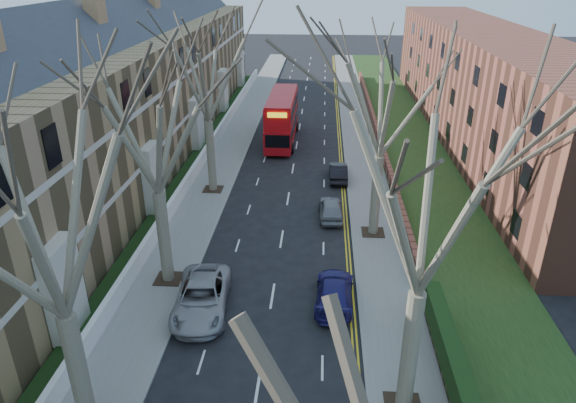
# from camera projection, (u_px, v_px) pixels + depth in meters

# --- Properties ---
(pavement_left) EXTENTS (3.00, 102.00, 0.12)m
(pavement_left) POSITION_uv_depth(u_px,v_px,m) (233.00, 143.00, 48.42)
(pavement_left) COLOR slate
(pavement_left) RESTS_ON ground
(pavement_right) EXTENTS (3.00, 102.00, 0.12)m
(pavement_right) POSITION_uv_depth(u_px,v_px,m) (361.00, 146.00, 47.69)
(pavement_right) COLOR slate
(pavement_right) RESTS_ON ground
(terrace_left) EXTENTS (9.70, 78.00, 13.60)m
(terrace_left) POSITION_uv_depth(u_px,v_px,m) (114.00, 106.00, 39.34)
(terrace_left) COLOR olive
(terrace_left) RESTS_ON ground
(flats_right) EXTENTS (13.97, 54.00, 10.00)m
(flats_right) POSITION_uv_depth(u_px,v_px,m) (483.00, 85.00, 48.52)
(flats_right) COLOR brown
(flats_right) RESTS_ON ground
(front_wall_left) EXTENTS (0.30, 78.00, 1.00)m
(front_wall_left) POSITION_uv_depth(u_px,v_px,m) (196.00, 168.00, 41.05)
(front_wall_left) COLOR white
(front_wall_left) RESTS_ON ground
(grass_verge_right) EXTENTS (6.00, 102.00, 0.06)m
(grass_verge_right) POSITION_uv_depth(u_px,v_px,m) (410.00, 146.00, 47.37)
(grass_verge_right) COLOR #1B3513
(grass_verge_right) RESTS_ON ground
(tree_left_mid) EXTENTS (10.50, 10.50, 14.71)m
(tree_left_mid) POSITION_uv_depth(u_px,v_px,m) (38.00, 196.00, 14.56)
(tree_left_mid) COLOR brown
(tree_left_mid) RESTS_ON ground
(tree_left_far) EXTENTS (10.15, 10.15, 14.22)m
(tree_left_far) POSITION_uv_depth(u_px,v_px,m) (149.00, 113.00, 23.73)
(tree_left_far) COLOR brown
(tree_left_far) RESTS_ON ground
(tree_left_dist) EXTENTS (10.50, 10.50, 14.71)m
(tree_left_dist) POSITION_uv_depth(u_px,v_px,m) (205.00, 61.00, 34.43)
(tree_left_dist) COLOR brown
(tree_left_dist) RESTS_ON ground
(tree_right_mid) EXTENTS (10.50, 10.50, 14.71)m
(tree_right_mid) POSITION_uv_depth(u_px,v_px,m) (432.00, 180.00, 15.67)
(tree_right_mid) COLOR brown
(tree_right_mid) RESTS_ON ground
(tree_right_far) EXTENTS (10.15, 10.15, 14.22)m
(tree_right_far) POSITION_uv_depth(u_px,v_px,m) (384.00, 88.00, 28.45)
(tree_right_far) COLOR brown
(tree_right_far) RESTS_ON ground
(double_decker_bus) EXTENTS (2.73, 10.39, 4.36)m
(double_decker_bus) POSITION_uv_depth(u_px,v_px,m) (282.00, 119.00, 48.26)
(double_decker_bus) COLOR #AD0C12
(double_decker_bus) RESTS_ON ground
(car_left_far) EXTENTS (2.95, 5.64, 1.51)m
(car_left_far) POSITION_uv_depth(u_px,v_px,m) (202.00, 297.00, 25.00)
(car_left_far) COLOR #96959A
(car_left_far) RESTS_ON ground
(car_right_near) EXTENTS (2.05, 4.60, 1.31)m
(car_right_near) POSITION_uv_depth(u_px,v_px,m) (334.00, 292.00, 25.60)
(car_right_near) COLOR navy
(car_right_near) RESTS_ON ground
(car_right_mid) EXTENTS (1.74, 3.94, 1.32)m
(car_right_mid) POSITION_uv_depth(u_px,v_px,m) (331.00, 208.00, 34.26)
(car_right_mid) COLOR gray
(car_right_mid) RESTS_ON ground
(car_right_far) EXTENTS (1.42, 3.96, 1.30)m
(car_right_far) POSITION_uv_depth(u_px,v_px,m) (338.00, 172.00, 40.23)
(car_right_far) COLOR black
(car_right_far) RESTS_ON ground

